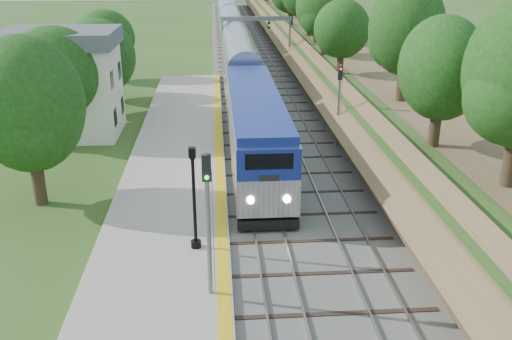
{
  "coord_description": "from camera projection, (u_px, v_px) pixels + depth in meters",
  "views": [
    {
      "loc": [
        -2.49,
        -13.5,
        13.42
      ],
      "look_at": [
        -0.5,
        13.93,
        2.8
      ],
      "focal_mm": 40.0,
      "sensor_mm": 36.0,
      "label": 1
    }
  ],
  "objects": [
    {
      "name": "embankment",
      "position": [
        314.0,
        46.0,
        73.38
      ],
      "size": [
        10.64,
        170.0,
        11.7
      ],
      "color": "brown",
      "rests_on": "ground"
    },
    {
      "name": "station_building",
      "position": [
        63.0,
        82.0,
        43.06
      ],
      "size": [
        8.6,
        6.6,
        8.0
      ],
      "color": "white",
      "rests_on": "ground"
    },
    {
      "name": "trackbed",
      "position": [
        250.0,
        61.0,
        73.5
      ],
      "size": [
        9.5,
        170.0,
        0.28
      ],
      "color": "#4C4944",
      "rests_on": "ground"
    },
    {
      "name": "platform",
      "position": [
        170.0,
        202.0,
        32.03
      ],
      "size": [
        6.4,
        68.0,
        0.38
      ],
      "primitive_type": "cube",
      "color": "#ABA48A",
      "rests_on": "ground"
    },
    {
      "name": "lamppost_far",
      "position": [
        194.0,
        204.0,
        26.01
      ],
      "size": [
        0.49,
        0.49,
        4.94
      ],
      "color": "black",
      "rests_on": "platform"
    },
    {
      "name": "yellow_stripe",
      "position": [
        221.0,
        198.0,
        32.15
      ],
      "size": [
        0.55,
        68.0,
        0.01
      ],
      "primitive_type": "cube",
      "color": "gold",
      "rests_on": "platform"
    },
    {
      "name": "train",
      "position": [
        230.0,
        28.0,
        86.73
      ],
      "size": [
        3.21,
        128.65,
        4.72
      ],
      "color": "black",
      "rests_on": "trackbed"
    },
    {
      "name": "signal_farside",
      "position": [
        339.0,
        97.0,
        40.17
      ],
      "size": [
        0.32,
        0.26,
        5.92
      ],
      "color": "slate",
      "rests_on": "ground"
    },
    {
      "name": "signal_platform",
      "position": [
        208.0,
        209.0,
        21.89
      ],
      "size": [
        0.36,
        0.28,
        6.08
      ],
      "color": "slate",
      "rests_on": "platform"
    },
    {
      "name": "signal_gantry",
      "position": [
        256.0,
        28.0,
        67.16
      ],
      "size": [
        8.4,
        0.38,
        6.2
      ],
      "color": "slate",
      "rests_on": "ground"
    },
    {
      "name": "trees_behind_platform",
      "position": [
        72.0,
        108.0,
        34.4
      ],
      "size": [
        7.82,
        53.32,
        7.21
      ],
      "color": "#332316",
      "rests_on": "ground"
    }
  ]
}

